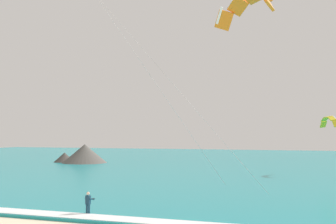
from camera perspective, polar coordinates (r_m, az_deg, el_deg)
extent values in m
cube|color=teal|center=(84.50, 7.71, -6.89)|extent=(200.00, 120.00, 0.20)
cube|color=white|center=(29.07, -15.20, -13.79)|extent=(200.00, 1.66, 0.04)
ellipsoid|color=yellow|center=(28.99, -11.25, -14.26)|extent=(0.72, 1.46, 0.05)
cube|color=black|center=(29.19, -11.01, -14.10)|extent=(0.17, 0.09, 0.04)
cube|color=black|center=(28.77, -11.50, -14.25)|extent=(0.17, 0.09, 0.04)
cylinder|color=#143347|center=(28.98, -11.40, -13.47)|extent=(0.14, 0.14, 0.84)
cylinder|color=#143347|center=(28.85, -11.09, -13.52)|extent=(0.14, 0.14, 0.84)
cube|color=#143347|center=(28.80, -11.23, -12.09)|extent=(0.37, 0.27, 0.60)
sphere|color=beige|center=(28.73, -11.22, -11.22)|extent=(0.22, 0.22, 0.22)
cylinder|color=#143347|center=(29.02, -11.29, -11.91)|extent=(0.19, 0.51, 0.22)
cylinder|color=#143347|center=(28.79, -10.74, -11.99)|extent=(0.19, 0.51, 0.22)
cylinder|color=black|center=(29.07, -10.72, -11.91)|extent=(0.55, 0.15, 0.04)
cube|color=#3F3F42|center=(28.92, -11.07, -12.49)|extent=(0.13, 0.10, 0.10)
cube|color=orange|center=(37.11, 9.86, 14.54)|extent=(2.07, 1.74, 1.56)
cube|color=white|center=(36.98, 9.22, 15.21)|extent=(1.12, 1.21, 0.94)
cube|color=orange|center=(37.58, 7.92, 12.72)|extent=(1.88, 1.21, 1.86)
cube|color=white|center=(37.45, 7.28, 13.37)|extent=(0.81, 0.85, 1.42)
cylinder|color=#B2B2B7|center=(29.41, 1.99, 2.53)|extent=(11.67, 5.92, 14.72)
cylinder|color=#B2B2B7|center=(32.18, -0.35, 2.04)|extent=(7.60, 10.47, 14.72)
cube|color=yellow|center=(61.35, 21.11, -1.63)|extent=(1.00, 1.06, 1.00)
cube|color=white|center=(61.50, 21.41, -1.53)|extent=(0.37, 0.65, 0.86)
cube|color=yellow|center=(60.56, 21.30, -0.94)|extent=(1.12, 1.27, 0.73)
cube|color=white|center=(60.72, 21.61, -0.83)|extent=(0.48, 0.89, 0.55)
cube|color=yellow|center=(59.58, 21.69, -0.65)|extent=(1.17, 1.27, 0.29)
cube|color=white|center=(59.74, 22.00, -0.54)|extent=(0.51, 0.96, 0.12)
cube|color=yellow|center=(58.63, 22.19, -0.85)|extent=(1.13, 1.15, 0.73)
cube|color=white|center=(58.79, 22.51, -0.74)|extent=(0.45, 0.88, 0.55)
cube|color=yellow|center=(57.93, 22.69, -1.52)|extent=(1.05, 0.84, 1.00)
cone|color=#56514C|center=(78.87, -11.69, -5.84)|extent=(8.89, 8.89, 3.73)
cone|color=#47423D|center=(82.02, -14.42, -6.28)|extent=(4.56, 4.56, 2.05)
cone|color=#47423D|center=(82.76, -12.24, -6.11)|extent=(7.25, 7.25, 2.55)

